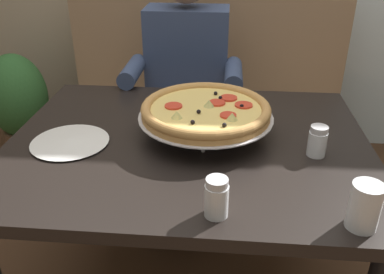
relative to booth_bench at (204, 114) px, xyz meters
name	(u,v)px	position (x,y,z in m)	size (l,w,h in m)	color
booth_bench	(204,114)	(0.00, 0.00, 0.00)	(1.58, 0.78, 1.13)	#937556
dining_table	(188,162)	(0.00, -0.94, 0.25)	(1.20, 0.95, 0.73)	black
diner_main	(185,78)	(-0.08, -0.27, 0.31)	(0.54, 0.64, 1.27)	#2D3342
pizza	(206,111)	(0.05, -0.90, 0.42)	(0.45, 0.45, 0.12)	silver
shaker_oregano	(216,200)	(0.11, -1.33, 0.38)	(0.06, 0.06, 0.11)	white
shaker_pepper_flakes	(317,143)	(0.41, -1.01, 0.38)	(0.06, 0.06, 0.10)	white
plate_near_left	(70,140)	(-0.39, -1.00, 0.34)	(0.26, 0.26, 0.02)	white
drinking_glass	(364,209)	(0.45, -1.34, 0.39)	(0.07, 0.07, 0.12)	silver
potted_plant	(19,104)	(-1.14, 0.07, -0.01)	(0.36, 0.36, 0.70)	brown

